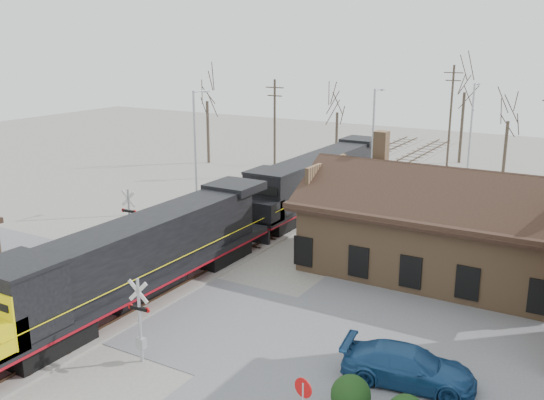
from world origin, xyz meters
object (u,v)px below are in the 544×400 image
Objects in this scene: locomotive_trailing at (315,181)px; depot at (433,232)px; locomotive_lead at (135,260)px; parked_car at (408,366)px.

depot is at bearing -35.40° from locomotive_trailing.
depot is 0.74× the size of locomotive_lead.
locomotive_lead is 3.87× the size of parked_car.
locomotive_lead is (-11.99, -12.31, -0.01)m from depot.
locomotive_trailing reaches higher than parked_car.
depot reaches higher than locomotive_trailing.
depot is 14.71m from locomotive_trailing.
depot is 13.02m from parked_car.
locomotive_trailing is 25.82m from parked_car.
parked_car is (2.73, -12.63, -1.64)m from depot.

